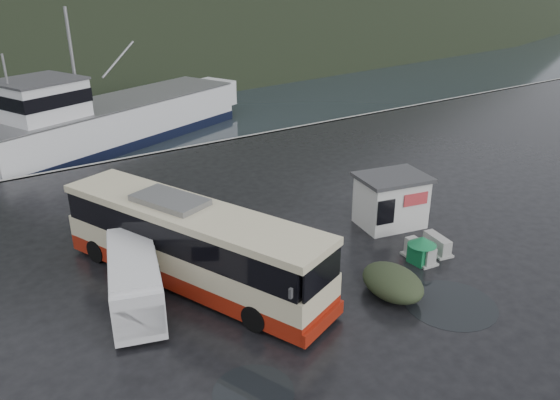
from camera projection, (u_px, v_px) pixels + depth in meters
ground at (284, 278)px, 24.11m from camera, size 160.00×160.00×0.00m
quay_edge at (128, 158)px, 39.39m from camera, size 160.00×0.60×1.50m
coach_bus at (194, 281)px, 23.87m from camera, size 7.81×13.51×3.74m
white_van at (138, 306)px, 22.11m from camera, size 3.55×6.06×2.39m
waste_bin_left at (296, 293)px, 22.96m from camera, size 1.40×1.40×1.57m
waste_bin_right at (420, 262)px, 25.39m from camera, size 0.97×0.97×1.33m
dome_tent at (391, 294)px, 22.88m from camera, size 2.49×3.25×1.19m
ticket_kiosk at (389, 224)px, 29.16m from camera, size 4.02×3.35×2.78m
jersey_barrier_a at (436, 252)px, 26.35m from camera, size 1.14×1.79×0.83m
jersey_barrier_b at (419, 260)px, 25.62m from camera, size 1.08×1.84×0.87m
fishing_trawler at (115, 126)px, 47.37m from camera, size 29.17×16.60×11.56m
puddles at (394, 329)px, 20.65m from camera, size 12.47×3.74×0.01m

